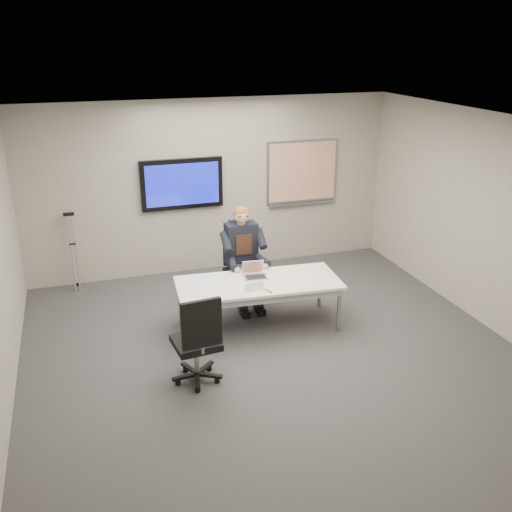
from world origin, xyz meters
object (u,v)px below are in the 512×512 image
object	(u,v)px
office_chair_far	(240,279)
laptop	(254,273)
office_chair_near	(198,356)
seated_person	(245,268)
conference_table	(258,287)

from	to	relation	value
office_chair_far	laptop	bearing A→B (deg)	-96.64
office_chair_near	seated_person	world-z (taller)	seated_person
conference_table	seated_person	world-z (taller)	seated_person
seated_person	laptop	xyz separation A→B (m)	(-0.03, -0.51, 0.13)
conference_table	office_chair_near	bearing A→B (deg)	-130.75
seated_person	laptop	bearing A→B (deg)	-94.40
conference_table	office_chair_far	size ratio (longest dim) A/B	2.28
conference_table	laptop	distance (m)	0.22
office_chair_near	office_chair_far	bearing A→B (deg)	-124.06
office_chair_far	conference_table	bearing A→B (deg)	-96.52
conference_table	laptop	xyz separation A→B (m)	(0.00, 0.18, 0.13)
office_chair_near	seated_person	xyz separation A→B (m)	(1.09, 1.75, 0.24)
office_chair_far	laptop	world-z (taller)	office_chair_far
conference_table	laptop	size ratio (longest dim) A/B	7.17
office_chair_far	office_chair_near	xyz separation A→B (m)	(-1.09, -2.01, 0.04)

